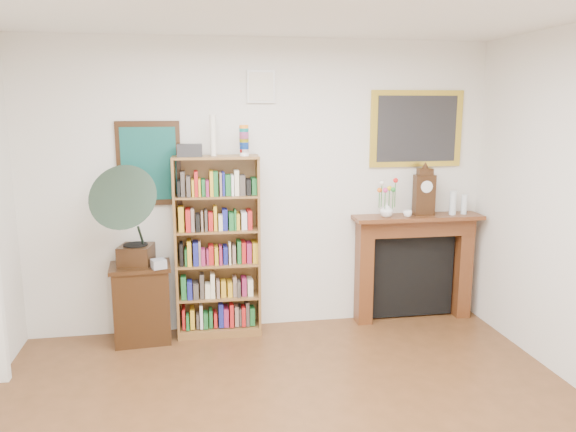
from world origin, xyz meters
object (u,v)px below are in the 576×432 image
object	(u,v)px
bottle_left	(453,203)
bottle_right	(464,204)
side_cabinet	(142,303)
teacup	(408,214)
cd_stack	(159,264)
fireplace	(414,258)
gramophone	(132,210)
bookshelf	(218,237)
mantel_clock	(424,193)
flower_vase	(387,210)

from	to	relation	value
bottle_left	bottle_right	distance (m)	0.13
side_cabinet	teacup	distance (m)	2.69
cd_stack	teacup	distance (m)	2.43
teacup	bottle_left	size ratio (longest dim) A/B	0.35
fireplace	gramophone	distance (m)	2.82
cd_stack	bottle_left	bearing A→B (deg)	3.65
bookshelf	bottle_left	size ratio (longest dim) A/B	8.27
fireplace	bottle_left	xyz separation A→B (m)	(0.36, -0.08, 0.58)
side_cabinet	mantel_clock	bearing A→B (deg)	-2.37
cd_stack	bottle_left	size ratio (longest dim) A/B	0.50
bookshelf	fireplace	distance (m)	2.02
teacup	bottle_right	size ratio (longest dim) A/B	0.42
side_cabinet	gramophone	xyz separation A→B (m)	(-0.03, -0.13, 0.90)
bottle_left	bottle_right	bearing A→B (deg)	3.55
flower_vase	teacup	xyz separation A→B (m)	(0.20, -0.04, -0.04)
bookshelf	flower_vase	distance (m)	1.67
teacup	mantel_clock	bearing A→B (deg)	20.41
bookshelf	bottle_right	bearing A→B (deg)	2.02
cd_stack	flower_vase	xyz separation A→B (m)	(2.20, 0.19, 0.39)
gramophone	flower_vase	bearing A→B (deg)	15.57
mantel_clock	teacup	distance (m)	0.28
flower_vase	bottle_left	distance (m)	0.69
flower_vase	bottle_left	size ratio (longest dim) A/B	0.59
side_cabinet	mantel_clock	size ratio (longest dim) A/B	1.59
side_cabinet	bottle_right	size ratio (longest dim) A/B	3.71
fireplace	mantel_clock	size ratio (longest dim) A/B	2.80
side_cabinet	fireplace	bearing A→B (deg)	-1.42
mantel_clock	teacup	world-z (taller)	mantel_clock
bottle_right	gramophone	bearing A→B (deg)	-176.82
side_cabinet	fireplace	size ratio (longest dim) A/B	0.57
fireplace	bottle_left	bearing A→B (deg)	-11.32
fireplace	gramophone	bearing A→B (deg)	-173.99
bottle_left	fireplace	bearing A→B (deg)	167.84
side_cabinet	cd_stack	distance (m)	0.47
bookshelf	cd_stack	bearing A→B (deg)	-158.00
gramophone	mantel_clock	size ratio (longest dim) A/B	2.02
mantel_clock	flower_vase	bearing A→B (deg)	-175.01
flower_vase	teacup	world-z (taller)	flower_vase
bookshelf	teacup	xyz separation A→B (m)	(1.86, -0.05, 0.17)
bookshelf	gramophone	size ratio (longest dim) A/B	2.10
mantel_clock	gramophone	bearing A→B (deg)	-175.20
mantel_clock	bottle_left	bearing A→B (deg)	-5.84
side_cabinet	teacup	xyz separation A→B (m)	(2.58, 0.01, 0.76)
bookshelf	flower_vase	bearing A→B (deg)	1.83
mantel_clock	flower_vase	xyz separation A→B (m)	(-0.39, -0.03, -0.16)
side_cabinet	fireplace	xyz separation A→B (m)	(2.71, 0.12, 0.27)
side_cabinet	teacup	size ratio (longest dim) A/B	8.84
bookshelf	cd_stack	xyz separation A→B (m)	(-0.54, -0.20, -0.18)
cd_stack	bottle_right	distance (m)	3.05
mantel_clock	flower_vase	size ratio (longest dim) A/B	3.33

